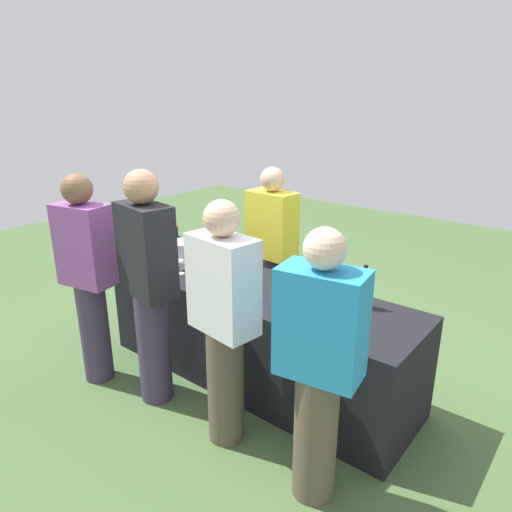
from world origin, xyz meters
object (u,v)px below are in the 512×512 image
at_px(wine_bottle_3, 323,285).
at_px(guest_0, 88,274).
at_px(ice_bucket, 181,254).
at_px(guest_2, 224,320).
at_px(guest_3, 319,364).
at_px(wine_glass_5, 249,284).
at_px(wine_glass_3, 210,269).
at_px(wine_glass_0, 157,257).
at_px(wine_glass_1, 181,263).
at_px(wine_bottle_4, 364,292).
at_px(wine_glass_2, 203,264).
at_px(wine_glass_4, 230,276).
at_px(wine_bottle_2, 233,257).
at_px(guest_1, 149,283).
at_px(wine_bottle_0, 178,247).
at_px(server_pouring, 271,250).
at_px(wine_bottle_1, 213,251).
at_px(menu_board, 234,269).

xyz_separation_m(wine_bottle_3, guest_0, (-1.49, -0.88, -0.01)).
xyz_separation_m(ice_bucket, guest_2, (1.07, -0.63, -0.03)).
height_order(ice_bucket, guest_2, guest_2).
bearing_deg(guest_3, wine_glass_5, 140.73).
bearing_deg(guest_2, wine_glass_3, 146.77).
bearing_deg(wine_glass_0, wine_glass_1, 11.05).
distance_m(wine_bottle_4, guest_0, 2.00).
distance_m(wine_glass_3, guest_3, 1.47).
xyz_separation_m(wine_glass_2, wine_glass_4, (0.32, -0.04, -0.01)).
bearing_deg(wine_glass_0, wine_glass_5, 2.60).
bearing_deg(wine_bottle_4, wine_bottle_2, -178.13).
bearing_deg(guest_1, wine_glass_5, 56.48).
relative_size(wine_glass_1, ice_bucket, 0.56).
height_order(wine_bottle_2, wine_glass_2, wine_bottle_2).
relative_size(wine_bottle_4, wine_glass_0, 2.14).
relative_size(wine_bottle_0, wine_glass_5, 2.19).
bearing_deg(wine_glass_3, guest_2, -40.25).
bearing_deg(guest_2, server_pouring, 122.47).
distance_m(wine_bottle_2, wine_glass_3, 0.25).
bearing_deg(wine_glass_0, guest_3, -14.77).
relative_size(wine_bottle_4, wine_glass_2, 2.12).
relative_size(wine_glass_1, guest_1, 0.08).
height_order(wine_bottle_0, wine_bottle_3, wine_bottle_3).
distance_m(wine_glass_1, guest_0, 0.70).
xyz_separation_m(wine_bottle_2, wine_bottle_3, (0.87, -0.05, -0.00)).
bearing_deg(guest_3, wine_bottle_1, 142.13).
bearing_deg(wine_bottle_4, server_pouring, 157.96).
bearing_deg(wine_bottle_1, guest_1, -76.60).
distance_m(wine_bottle_1, menu_board, 1.06).
distance_m(wine_bottle_0, wine_glass_1, 0.38).
height_order(wine_glass_4, ice_bucket, ice_bucket).
distance_m(wine_glass_0, guest_1, 0.66).
bearing_deg(wine_glass_2, wine_glass_1, -159.04).
distance_m(wine_bottle_3, ice_bucket, 1.31).
distance_m(wine_bottle_2, guest_3, 1.57).
bearing_deg(wine_glass_3, menu_board, 123.45).
xyz_separation_m(wine_glass_4, guest_1, (-0.26, -0.54, 0.05)).
xyz_separation_m(wine_bottle_3, guest_1, (-0.93, -0.76, 0.02)).
bearing_deg(guest_2, guest_0, -167.32).
xyz_separation_m(wine_bottle_0, wine_glass_2, (0.48, -0.17, -0.00)).
bearing_deg(guest_0, wine_glass_5, 19.64).
distance_m(wine_bottle_1, ice_bucket, 0.28).
xyz_separation_m(wine_glass_5, guest_0, (-1.04, -0.62, 0.01)).
xyz_separation_m(wine_bottle_2, wine_glass_3, (-0.02, -0.25, -0.03)).
height_order(wine_glass_3, server_pouring, server_pouring).
distance_m(wine_glass_2, wine_glass_3, 0.09).
relative_size(wine_glass_5, ice_bucket, 0.58).
bearing_deg(server_pouring, wine_bottle_3, 150.68).
height_order(wine_bottle_1, wine_bottle_3, wine_bottle_3).
height_order(wine_bottle_0, wine_glass_1, wine_bottle_0).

